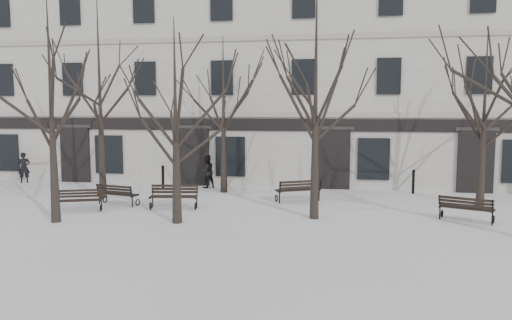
% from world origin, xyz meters
% --- Properties ---
extents(ground, '(100.00, 100.00, 0.00)m').
position_xyz_m(ground, '(0.00, 0.00, 0.00)').
color(ground, white).
rests_on(ground, ground).
extents(building, '(40.40, 10.20, 11.40)m').
position_xyz_m(building, '(0.00, 12.96, 5.52)').
color(building, beige).
rests_on(building, ground).
extents(tree_0, '(5.36, 5.36, 7.65)m').
position_xyz_m(tree_0, '(-5.86, -0.75, 4.78)').
color(tree_0, black).
rests_on(tree_0, ground).
extents(tree_1, '(4.86, 4.86, 6.94)m').
position_xyz_m(tree_1, '(-1.66, -0.15, 4.34)').
color(tree_1, black).
rests_on(tree_1, ground).
extents(tree_2, '(5.92, 5.92, 8.46)m').
position_xyz_m(tree_2, '(2.96, 1.32, 5.29)').
color(tree_2, black).
rests_on(tree_2, ground).
extents(tree_4, '(6.09, 6.09, 8.70)m').
position_xyz_m(tree_4, '(-6.45, 3.91, 5.44)').
color(tree_4, black).
rests_on(tree_4, ground).
extents(tree_5, '(5.02, 5.02, 7.17)m').
position_xyz_m(tree_5, '(-1.52, 6.15, 4.48)').
color(tree_5, black).
rests_on(tree_5, ground).
extents(tree_6, '(4.92, 4.92, 7.03)m').
position_xyz_m(tree_6, '(9.43, 4.74, 4.40)').
color(tree_6, black).
rests_on(tree_6, ground).
extents(bench_0, '(1.72, 1.12, 0.83)m').
position_xyz_m(bench_0, '(-5.96, 1.07, 0.45)').
color(bench_0, black).
rests_on(bench_0, ground).
extents(bench_1, '(1.81, 0.99, 0.87)m').
position_xyz_m(bench_1, '(-5.06, 2.38, 0.47)').
color(bench_1, black).
rests_on(bench_1, ground).
extents(bench_2, '(1.88, 1.28, 0.90)m').
position_xyz_m(bench_2, '(8.20, 1.71, 0.49)').
color(bench_2, black).
rests_on(bench_2, ground).
extents(bench_3, '(1.92, 0.94, 0.93)m').
position_xyz_m(bench_3, '(-2.58, 2.17, 0.51)').
color(bench_3, black).
rests_on(bench_3, ground).
extents(bench_4, '(1.96, 1.46, 0.95)m').
position_xyz_m(bench_4, '(2.13, 4.40, 0.52)').
color(bench_4, black).
rests_on(bench_4, ground).
extents(bollard_a, '(0.15, 0.15, 1.19)m').
position_xyz_m(bollard_a, '(-4.56, 6.31, 0.64)').
color(bollard_a, black).
rests_on(bollard_a, ground).
extents(bollard_b, '(0.14, 0.14, 1.12)m').
position_xyz_m(bollard_b, '(7.16, 7.23, 0.60)').
color(bollard_b, black).
rests_on(bollard_b, ground).
extents(pedestrian_a, '(0.70, 0.63, 1.61)m').
position_xyz_m(pedestrian_a, '(-12.50, 7.15, 0.00)').
color(pedestrian_a, black).
rests_on(pedestrian_a, ground).
extents(pedestrian_b, '(1.00, 0.99, 1.63)m').
position_xyz_m(pedestrian_b, '(-2.62, 7.20, 0.00)').
color(pedestrian_b, black).
rests_on(pedestrian_b, ground).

